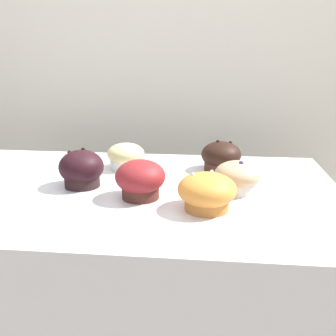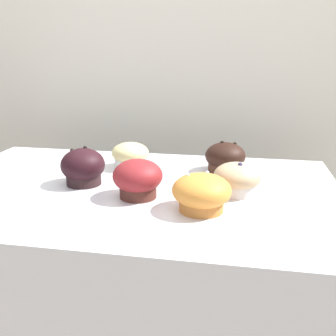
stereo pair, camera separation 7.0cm
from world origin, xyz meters
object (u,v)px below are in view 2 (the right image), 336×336
at_px(muffin_front_center, 83,167).
at_px(muffin_back_center, 225,158).
at_px(muffin_front_left, 138,179).
at_px(muffin_front_right, 202,193).
at_px(muffin_back_left, 130,155).
at_px(muffin_back_right, 237,179).

relative_size(muffin_front_center, muffin_back_center, 0.99).
height_order(muffin_front_left, muffin_front_right, muffin_front_left).
xyz_separation_m(muffin_back_left, muffin_front_right, (0.23, -0.27, 0.00)).
relative_size(muffin_back_right, muffin_front_right, 0.88).
height_order(muffin_back_left, muffin_back_center, muffin_back_center).
bearing_deg(muffin_front_center, muffin_back_center, 26.46).
height_order(muffin_back_right, muffin_front_right, muffin_front_right).
distance_m(muffin_front_center, muffin_back_center, 0.38).
height_order(muffin_back_left, muffin_back_right, muffin_back_right).
xyz_separation_m(muffin_back_left, muffin_back_right, (0.30, -0.16, 0.00)).
bearing_deg(muffin_front_right, muffin_front_center, 159.35).
bearing_deg(muffin_front_right, muffin_back_center, 82.74).
distance_m(muffin_front_left, muffin_front_right, 0.16).
relative_size(muffin_front_center, muffin_back_right, 1.00).
distance_m(muffin_back_left, muffin_front_left, 0.23).
relative_size(muffin_back_right, muffin_front_left, 0.97).
bearing_deg(muffin_front_center, muffin_front_left, -22.20).
height_order(muffin_front_left, muffin_back_center, muffin_front_left).
relative_size(muffin_back_left, muffin_back_right, 0.96).
xyz_separation_m(muffin_front_right, muffin_back_center, (0.04, 0.28, -0.00)).
relative_size(muffin_back_left, muffin_back_center, 0.95).
relative_size(muffin_front_center, muffin_front_right, 0.88).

